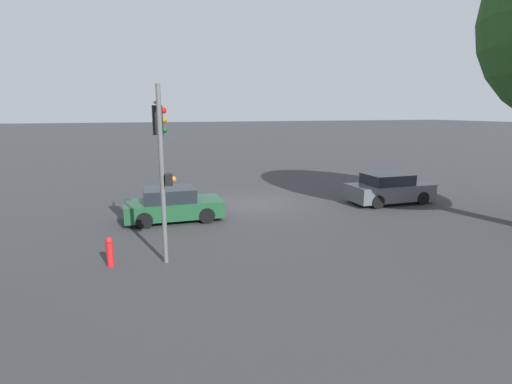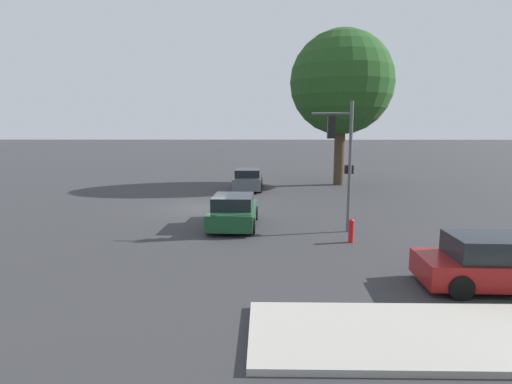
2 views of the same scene
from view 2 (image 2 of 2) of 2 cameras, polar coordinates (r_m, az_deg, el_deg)
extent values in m
plane|color=#333335|center=(22.18, -7.66, -2.22)|extent=(300.00, 300.00, 0.00)
cylinder|color=#423323|center=(31.58, 11.81, 5.40)|extent=(0.80, 0.80, 4.84)
sphere|color=#234C1E|center=(31.72, 12.13, 15.05)|extent=(7.75, 7.75, 7.75)
cylinder|color=#515456|center=(16.86, 13.26, 3.38)|extent=(0.14, 0.14, 5.39)
cylinder|color=#515456|center=(16.66, 10.76, 10.96)|extent=(0.14, 1.61, 0.10)
cube|color=black|center=(16.65, 10.70, 9.07)|extent=(0.31, 0.31, 0.90)
sphere|color=red|center=(16.84, 10.64, 10.09)|extent=(0.20, 0.20, 0.20)
sphere|color=#99660F|center=(16.84, 10.61, 9.07)|extent=(0.20, 0.20, 0.20)
sphere|color=#0F511E|center=(16.84, 10.58, 8.05)|extent=(0.20, 0.20, 0.20)
cube|color=black|center=(17.04, 13.13, 3.15)|extent=(0.23, 0.36, 0.35)
sphere|color=orange|center=(17.18, 13.05, 3.20)|extent=(0.18, 0.18, 0.18)
cube|color=#4C5156|center=(28.42, -1.17, 1.48)|extent=(4.27, 1.98, 0.79)
cube|color=black|center=(28.17, -1.19, 2.76)|extent=(2.23, 1.72, 0.53)
cylinder|color=black|center=(29.81, -2.77, 1.34)|extent=(0.67, 0.23, 0.66)
cylinder|color=black|center=(29.73, 0.71, 1.33)|extent=(0.67, 0.23, 0.66)
cylinder|color=black|center=(27.21, -3.21, 0.61)|extent=(0.67, 0.23, 0.66)
cylinder|color=black|center=(27.12, 0.60, 0.60)|extent=(0.67, 0.23, 0.66)
cube|color=#194728|center=(17.75, -3.21, -3.22)|extent=(4.12, 2.04, 0.69)
cube|color=black|center=(17.47, -3.29, -1.36)|extent=(2.16, 1.75, 0.55)
cylinder|color=black|center=(19.12, -5.52, -2.96)|extent=(0.66, 0.24, 0.66)
cylinder|color=black|center=(18.95, -0.09, -3.03)|extent=(0.66, 0.24, 0.66)
cylinder|color=black|center=(16.69, -6.76, -4.74)|extent=(0.66, 0.24, 0.66)
cylinder|color=black|center=(16.50, -0.52, -4.84)|extent=(0.66, 0.24, 0.66)
cube|color=maroon|center=(12.68, 30.83, -9.53)|extent=(1.87, 3.98, 0.67)
cube|color=black|center=(12.44, 30.42, -6.79)|extent=(1.60, 2.09, 0.60)
cylinder|color=black|center=(12.94, 24.25, -9.57)|extent=(0.24, 0.65, 0.64)
cylinder|color=black|center=(11.53, 27.20, -12.03)|extent=(0.24, 0.65, 0.64)
cylinder|color=red|center=(15.64, 13.43, -5.68)|extent=(0.20, 0.20, 0.75)
sphere|color=red|center=(15.54, 13.49, -4.13)|extent=(0.22, 0.22, 0.22)
camera|label=1|loc=(21.77, 47.09, 7.10)|focal=28.00mm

